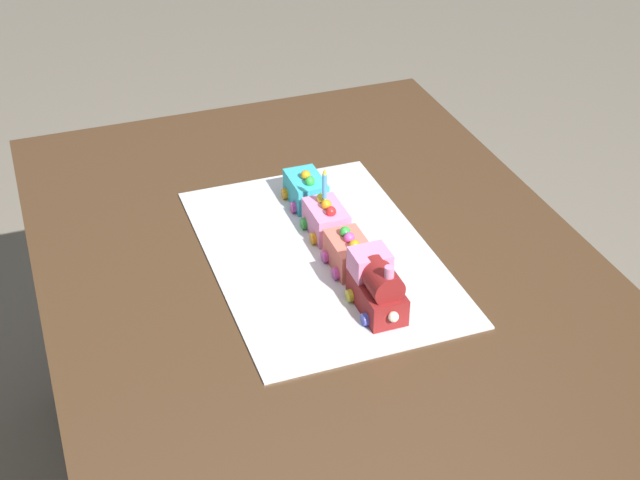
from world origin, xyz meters
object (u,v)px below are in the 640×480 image
object	(u,v)px
cake_locomotive	(377,285)
cake_car_hopper_coral	(349,253)
cake_car_gondola_bubblegum	(326,219)
birthday_candle	(325,184)
dining_table	(323,313)
cake_car_flatbed_turquoise	(306,190)

from	to	relation	value
cake_locomotive	cake_car_hopper_coral	size ratio (longest dim) A/B	1.40
cake_car_gondola_bubblegum	birthday_candle	world-z (taller)	birthday_candle
dining_table	cake_car_flatbed_turquoise	xyz separation A→B (m)	(0.22, -0.04, 0.14)
cake_car_gondola_bubblegum	cake_car_flatbed_turquoise	world-z (taller)	same
dining_table	birthday_candle	distance (m)	0.24
cake_car_gondola_bubblegum	dining_table	bearing A→B (deg)	156.55
dining_table	cake_car_flatbed_turquoise	bearing A→B (deg)	-11.15
cake_locomotive	cake_car_hopper_coral	distance (m)	0.13
cake_locomotive	cake_car_flatbed_turquoise	distance (m)	0.36
cake_car_hopper_coral	dining_table	bearing A→B (deg)	64.57
dining_table	cake_locomotive	world-z (taller)	cake_locomotive
cake_car_flatbed_turquoise	birthday_candle	distance (m)	0.13
cake_car_flatbed_turquoise	birthday_candle	bearing A→B (deg)	180.00
dining_table	birthday_candle	xyz separation A→B (m)	(0.11, -0.04, 0.21)
dining_table	cake_car_gondola_bubblegum	size ratio (longest dim) A/B	14.00
cake_car_hopper_coral	birthday_candle	xyz separation A→B (m)	(0.13, 0.00, 0.07)
birthday_candle	cake_car_hopper_coral	bearing A→B (deg)	-180.00
dining_table	cake_car_hopper_coral	size ratio (longest dim) A/B	14.00
cake_car_hopper_coral	birthday_candle	world-z (taller)	birthday_candle
cake_locomotive	cake_car_gondola_bubblegum	bearing A→B (deg)	-0.00
cake_car_gondola_bubblegum	cake_car_flatbed_turquoise	bearing A→B (deg)	0.00
cake_car_hopper_coral	cake_locomotive	bearing A→B (deg)	180.00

